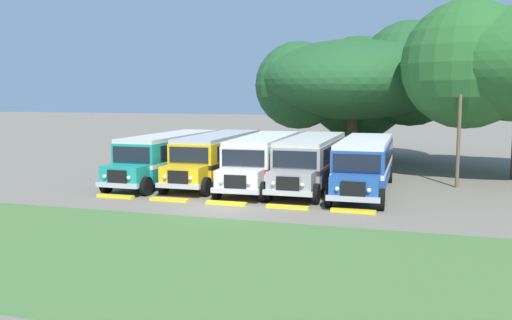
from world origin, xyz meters
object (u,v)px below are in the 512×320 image
at_px(parked_bus_slot_0, 169,155).
at_px(parked_bus_slot_3, 311,159).
at_px(parked_bus_slot_1, 217,155).
at_px(broad_shade_tree, 360,81).
at_px(parked_bus_slot_4, 365,162).
at_px(utility_pole, 460,114).
at_px(parked_bus_slot_2, 264,158).

distance_m(parked_bus_slot_0, parked_bus_slot_3, 8.70).
xyz_separation_m(parked_bus_slot_1, broad_shade_tree, (6.85, 13.64, 4.66)).
xyz_separation_m(parked_bus_slot_1, parked_bus_slot_4, (8.88, -0.86, 0.00)).
bearing_deg(broad_shade_tree, parked_bus_slot_4, -82.04).
distance_m(parked_bus_slot_0, parked_bus_slot_4, 11.74).
bearing_deg(utility_pole, broad_shade_tree, 120.33).
xyz_separation_m(parked_bus_slot_3, broad_shade_tree, (1.02, 13.95, 4.66)).
relative_size(parked_bus_slot_0, parked_bus_slot_3, 1.00).
relative_size(parked_bus_slot_1, parked_bus_slot_4, 1.00).
bearing_deg(parked_bus_slot_4, broad_shade_tree, -173.12).
height_order(parked_bus_slot_3, utility_pole, utility_pole).
xyz_separation_m(parked_bus_slot_1, parked_bus_slot_2, (3.07, -0.53, 0.00)).
distance_m(parked_bus_slot_0, parked_bus_slot_1, 2.95).
height_order(parked_bus_slot_0, broad_shade_tree, broad_shade_tree).
bearing_deg(parked_bus_slot_3, utility_pole, 104.82).
bearing_deg(parked_bus_slot_3, parked_bus_slot_4, 79.36).
xyz_separation_m(parked_bus_slot_2, parked_bus_slot_4, (5.80, -0.33, 0.00)).
distance_m(parked_bus_slot_2, utility_pole, 11.24).
bearing_deg(parked_bus_slot_4, parked_bus_slot_0, -91.81).
relative_size(parked_bus_slot_2, utility_pole, 1.39).
xyz_separation_m(broad_shade_tree, utility_pole, (6.90, -11.79, -2.08)).
bearing_deg(parked_bus_slot_3, parked_bus_slot_1, -93.57).
height_order(parked_bus_slot_1, parked_bus_slot_3, same).
height_order(parked_bus_slot_1, broad_shade_tree, broad_shade_tree).
bearing_deg(parked_bus_slot_4, parked_bus_slot_2, -94.34).
height_order(parked_bus_slot_0, parked_bus_slot_2, same).
relative_size(parked_bus_slot_4, utility_pole, 1.39).
bearing_deg(parked_bus_slot_1, parked_bus_slot_2, 79.39).
xyz_separation_m(parked_bus_slot_2, parked_bus_slot_3, (2.75, 0.22, 0.00)).
height_order(parked_bus_slot_1, parked_bus_slot_4, same).
distance_m(broad_shade_tree, utility_pole, 13.82).
height_order(parked_bus_slot_0, parked_bus_slot_1, same).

